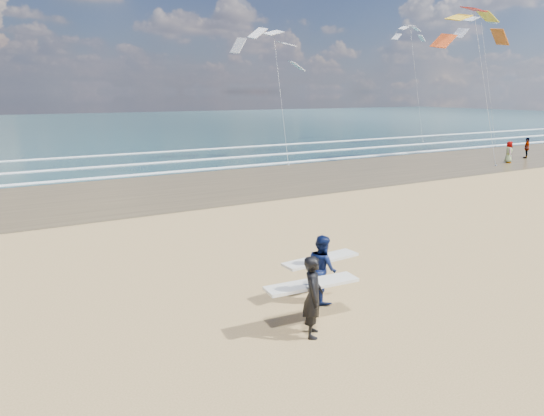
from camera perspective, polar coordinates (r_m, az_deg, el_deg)
wet_sand_strip at (r=36.93m, az=14.50°, el=4.93°), size 220.00×12.00×0.01m
ocean at (r=84.37m, az=-12.01°, el=9.67°), size 220.00×100.00×0.02m
foam_breakers at (r=44.68m, az=5.50°, el=6.78°), size 220.00×11.70×0.05m
surfer_near at (r=10.76m, az=4.84°, el=-10.14°), size 2.23×1.10×1.84m
surfer_far at (r=12.50m, az=5.92°, el=-6.98°), size 2.23×1.16×1.74m
beachgoer_0 at (r=40.90m, az=26.10°, el=5.92°), size 0.92×0.93×1.62m
beachgoer_1 at (r=44.36m, az=27.77°, el=6.26°), size 1.03×0.89×1.66m
kite_0 at (r=40.69m, az=23.31°, el=15.93°), size 7.51×4.93×12.73m
kite_1 at (r=37.81m, az=0.79°, el=14.98°), size 6.32×4.80×10.89m
kite_2 at (r=54.24m, az=23.88°, el=15.28°), size 6.51×4.82×13.99m
kite_5 at (r=56.63m, az=16.56°, el=14.53°), size 4.46×4.59×13.22m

